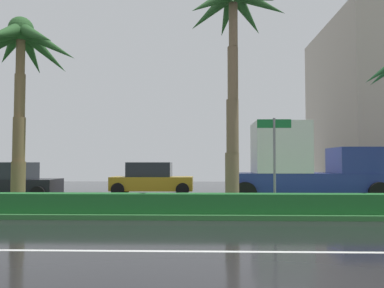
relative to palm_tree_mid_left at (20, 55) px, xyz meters
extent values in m
cube|color=black|center=(7.23, 0.55, -5.70)|extent=(90.00, 42.00, 0.10)
cube|color=white|center=(7.23, -6.45, -5.65)|extent=(81.00, 0.14, 0.01)
cube|color=#2D6B33|center=(7.23, -0.45, -5.58)|extent=(85.50, 4.00, 0.15)
cube|color=#1E6028|center=(7.23, -1.85, -5.20)|extent=(76.50, 0.70, 0.60)
cylinder|color=brown|center=(0.11, -0.21, -4.71)|extent=(0.50, 0.50, 1.59)
cylinder|color=brown|center=(0.08, -0.14, -3.11)|extent=(0.44, 0.44, 1.59)
cylinder|color=brown|center=(0.04, -0.07, -1.52)|extent=(0.38, 0.38, 1.59)
cylinder|color=brown|center=(0.00, 0.00, 0.07)|extent=(0.32, 0.32, 1.59)
sphere|color=#2B5928|center=(0.00, 0.00, 0.97)|extent=(0.90, 0.90, 0.90)
cone|color=#2B5928|center=(1.00, 0.03, 0.42)|extent=(2.28, 0.65, 1.59)
cone|color=#2B5928|center=(0.58, 0.75, 0.34)|extent=(1.79, 2.09, 1.72)
cone|color=#2B5928|center=(-0.03, 0.95, 0.35)|extent=(0.64, 2.23, 1.70)
cone|color=#2B5928|center=(-0.74, 0.74, 0.53)|extent=(2.03, 2.04, 1.39)
cone|color=#2B5928|center=(-0.09, -1.03, 0.48)|extent=(0.76, 2.34, 1.48)
cone|color=#2B5928|center=(0.83, -0.66, 0.54)|extent=(2.17, 1.87, 1.38)
cylinder|color=brown|center=(7.74, 0.03, -4.55)|extent=(0.50, 0.50, 1.91)
cylinder|color=brown|center=(7.76, -0.01, -2.64)|extent=(0.44, 0.44, 1.91)
cylinder|color=brown|center=(7.78, -0.05, -0.73)|extent=(0.38, 0.38, 1.91)
cylinder|color=brown|center=(7.80, -0.09, 1.18)|extent=(0.32, 0.32, 1.91)
cone|color=#2C582A|center=(8.74, -0.01, 1.85)|extent=(2.15, 0.73, 1.28)
cone|color=#2C582A|center=(8.35, 0.56, 1.67)|extent=(1.74, 1.90, 1.59)
cone|color=#2C582A|center=(7.62, 0.77, 1.70)|extent=(0.95, 2.11, 1.54)
cone|color=#2C582A|center=(7.04, 0.35, 1.70)|extent=(2.05, 1.50, 1.54)
cone|color=#2C582A|center=(7.06, -0.56, 1.70)|extent=(2.02, 1.58, 1.54)
cylinder|color=slate|center=(9.01, -1.30, -4.00)|extent=(0.08, 0.08, 3.00)
cube|color=#146B2D|center=(9.01, -1.30, -2.68)|extent=(1.10, 0.03, 0.28)
cube|color=black|center=(-2.11, 3.74, -5.05)|extent=(4.30, 1.76, 0.72)
cube|color=#1E2328|center=(-2.26, 3.74, -4.31)|extent=(2.30, 1.58, 0.76)
cylinder|color=black|center=(-0.46, 4.64, -5.31)|extent=(0.68, 0.22, 0.68)
cylinder|color=black|center=(-0.46, 2.84, -5.31)|extent=(0.68, 0.22, 0.68)
cube|color=#B28C1E|center=(4.01, 6.78, -5.05)|extent=(4.30, 1.76, 0.72)
cube|color=#1E2328|center=(3.86, 6.78, -4.31)|extent=(2.30, 1.58, 0.76)
cylinder|color=black|center=(5.66, 7.68, -5.31)|extent=(0.68, 0.22, 0.68)
cylinder|color=black|center=(5.66, 5.88, -5.31)|extent=(0.68, 0.22, 0.68)
cylinder|color=black|center=(2.36, 7.68, -5.31)|extent=(0.68, 0.22, 0.68)
cylinder|color=black|center=(2.36, 5.88, -5.31)|extent=(0.68, 0.22, 0.68)
cube|color=navy|center=(11.13, 3.27, -4.84)|extent=(6.40, 2.30, 0.90)
cube|color=navy|center=(13.33, 3.27, -3.84)|extent=(1.90, 2.21, 1.10)
cube|color=silver|center=(10.08, 3.27, -3.29)|extent=(2.30, 2.35, 2.20)
cylinder|color=black|center=(13.83, 4.44, -5.19)|extent=(0.92, 0.30, 0.92)
cylinder|color=black|center=(13.83, 2.10, -5.19)|extent=(0.92, 0.30, 0.92)
cylinder|color=black|center=(8.43, 4.44, -5.19)|extent=(0.92, 0.30, 0.92)
cylinder|color=black|center=(8.43, 2.10, -5.19)|extent=(0.92, 0.30, 0.92)
camera|label=1|loc=(6.71, -14.09, -3.95)|focal=36.85mm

